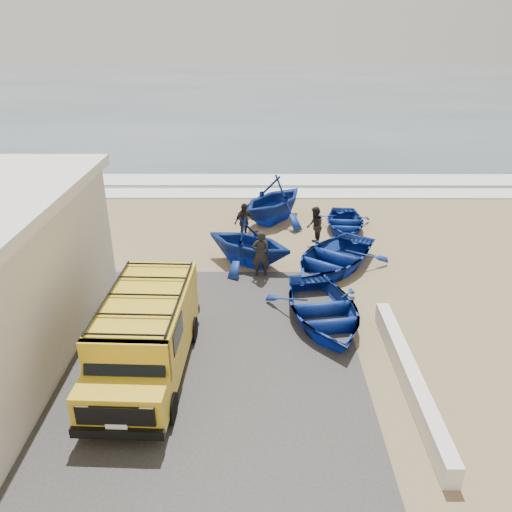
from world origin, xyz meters
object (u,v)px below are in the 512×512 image
object	(u,v)px
boat_near_left	(323,310)
boat_near_right	(333,257)
boat_mid_left	(248,242)
fisherman_middle	(315,227)
fisherman_back	(244,222)
boat_far_left	(273,199)
boat_mid_right	(345,223)
parapet	(409,377)
fisherman_front	(261,254)
van	(145,333)

from	to	relation	value
boat_near_left	boat_near_right	xyz separation A→B (m)	(0.76, 3.57, 0.02)
boat_near_right	boat_mid_left	size ratio (longest dim) A/B	1.29
boat_mid_left	fisherman_middle	bearing A→B (deg)	-26.00
fisherman_back	boat_far_left	bearing A→B (deg)	19.36
boat_far_left	boat_near_left	bearing A→B (deg)	-44.13
boat_near_left	boat_near_right	bearing A→B (deg)	68.48
boat_mid_right	fisherman_back	world-z (taller)	fisherman_back
boat_near_left	fisherman_back	world-z (taller)	fisherman_back
boat_near_left	fisherman_middle	bearing A→B (deg)	77.34
boat_mid_left	boat_mid_right	world-z (taller)	boat_mid_left
parapet	boat_near_left	size ratio (longest dim) A/B	1.46
parapet	boat_near_right	xyz separation A→B (m)	(-0.99, 6.40, 0.17)
boat_near_right	fisherman_back	bearing A→B (deg)	177.30
parapet	fisherman_front	distance (m)	6.78
fisherman_middle	van	bearing A→B (deg)	-28.58
van	boat_near_left	size ratio (longest dim) A/B	1.21
van	boat_mid_left	xyz separation A→B (m)	(2.41, 6.20, -0.25)
boat_near_right	boat_far_left	bearing A→B (deg)	149.40
fisherman_back	parapet	bearing A→B (deg)	-104.93
boat_far_left	fisherman_back	distance (m)	2.42
fisherman_front	fisherman_middle	distance (m)	3.46
boat_mid_left	fisherman_back	bearing A→B (deg)	35.67
fisherman_front	boat_near_right	bearing A→B (deg)	-169.18
van	boat_mid_left	size ratio (longest dim) A/B	1.48
fisherman_front	parapet	bearing A→B (deg)	118.11
boat_mid_right	boat_far_left	xyz separation A→B (m)	(-3.01, 1.04, 0.68)
boat_near_right	boat_mid_right	bearing A→B (deg)	110.78
fisherman_middle	fisherman_back	distance (m)	2.84
fisherman_middle	boat_far_left	bearing A→B (deg)	-145.79
boat_near_right	fisherman_front	bearing A→B (deg)	-129.27
boat_mid_left	boat_far_left	size ratio (longest dim) A/B	0.86
boat_mid_left	fisherman_front	distance (m)	1.09
boat_mid_right	boat_far_left	distance (m)	3.26
parapet	fisherman_front	size ratio (longest dim) A/B	3.52
van	fisherman_front	xyz separation A→B (m)	(2.84, 5.20, -0.28)
van	boat_near_left	xyz separation A→B (m)	(4.64, 2.29, -0.70)
parapet	boat_mid_left	distance (m)	7.86
van	boat_near_left	bearing A→B (deg)	28.36
parapet	fisherman_back	bearing A→B (deg)	115.08
fisherman_front	fisherman_middle	xyz separation A→B (m)	(2.12, 2.73, -0.07)
fisherman_back	van	bearing A→B (deg)	-144.44
boat_near_left	fisherman_back	bearing A→B (deg)	102.32
boat_near_right	boat_far_left	distance (m)	5.12
parapet	fisherman_front	world-z (taller)	fisherman_front
van	fisherman_front	size ratio (longest dim) A/B	2.91
fisherman_back	fisherman_front	bearing A→B (deg)	-118.60
boat_mid_left	boat_mid_right	size ratio (longest dim) A/B	1.01
boat_mid_left	fisherman_middle	xyz separation A→B (m)	(2.56, 1.73, -0.10)
boat_far_left	fisherman_middle	world-z (taller)	boat_far_left
boat_near_left	parapet	bearing A→B (deg)	-67.68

